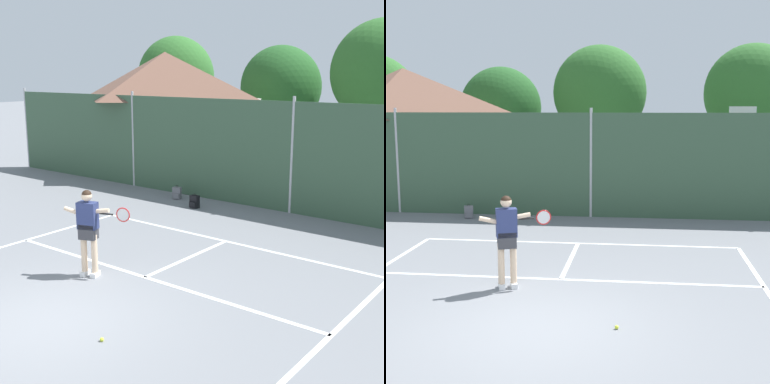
{
  "view_description": "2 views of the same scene",
  "coord_description": "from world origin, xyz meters",
  "views": [
    {
      "loc": [
        7.07,
        -5.13,
        4.2
      ],
      "look_at": [
        0.25,
        3.77,
        1.63
      ],
      "focal_mm": 49.26,
      "sensor_mm": 36.0,
      "label": 1
    },
    {
      "loc": [
        1.63,
        -8.28,
        3.57
      ],
      "look_at": [
        0.18,
        4.0,
        1.61
      ],
      "focal_mm": 50.86,
      "sensor_mm": 36.0,
      "label": 2
    }
  ],
  "objects": [
    {
      "name": "backpack_black",
      "position": [
        -2.67,
        7.7,
        0.19
      ],
      "size": [
        0.28,
        0.24,
        0.46
      ],
      "color": "black",
      "rests_on": "ground"
    },
    {
      "name": "basketball_hoop",
      "position": [
        5.0,
        10.96,
        2.31
      ],
      "size": [
        0.9,
        0.67,
        3.55
      ],
      "color": "#9E9EA3",
      "rests_on": "ground"
    },
    {
      "name": "backpack_grey",
      "position": [
        -3.87,
        8.31,
        0.19
      ],
      "size": [
        0.32,
        0.31,
        0.46
      ],
      "color": "slate",
      "rests_on": "ground"
    },
    {
      "name": "clubhouse_building",
      "position": [
        -7.59,
        12.14,
        2.6
      ],
      "size": [
        6.87,
        5.54,
        5.01
      ],
      "color": "silver",
      "rests_on": "ground"
    },
    {
      "name": "ground_plane",
      "position": [
        0.0,
        0.0,
        0.0
      ],
      "size": [
        120.0,
        120.0,
        0.0
      ],
      "primitive_type": "plane",
      "color": "slate"
    },
    {
      "name": "treeline_backdrop",
      "position": [
        1.08,
        18.07,
        4.05
      ],
      "size": [
        27.27,
        4.39,
        6.75
      ],
      "color": "brown",
      "rests_on": "ground"
    },
    {
      "name": "chainlink_fence",
      "position": [
        0.0,
        9.0,
        1.68
      ],
      "size": [
        26.09,
        0.09,
        3.51
      ],
      "color": "#38563D",
      "rests_on": "ground"
    },
    {
      "name": "court_markings",
      "position": [
        0.0,
        0.65,
        0.0
      ],
      "size": [
        8.3,
        11.1,
        0.01
      ],
      "color": "white",
      "rests_on": "ground"
    },
    {
      "name": "tennis_ball",
      "position": [
        1.27,
        0.07,
        0.03
      ],
      "size": [
        0.07,
        0.07,
        0.07
      ],
      "primitive_type": "sphere",
      "color": "#CCE033",
      "rests_on": "ground"
    },
    {
      "name": "tennis_player",
      "position": [
        -0.96,
        1.84,
        1.11
      ],
      "size": [
        1.33,
        0.64,
        1.85
      ],
      "color": "silver",
      "rests_on": "ground"
    }
  ]
}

